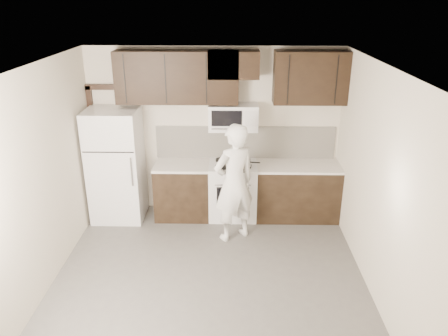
{
  "coord_description": "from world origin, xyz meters",
  "views": [
    {
      "loc": [
        0.28,
        -4.5,
        3.45
      ],
      "look_at": [
        0.18,
        0.9,
        1.26
      ],
      "focal_mm": 35.0,
      "sensor_mm": 36.0,
      "label": 1
    }
  ],
  "objects_px": {
    "microwave": "(233,117)",
    "person": "(234,183)",
    "stove": "(233,190)",
    "refrigerator": "(116,165)"
  },
  "relations": [
    {
      "from": "stove",
      "to": "microwave",
      "type": "distance_m",
      "value": 1.2
    },
    {
      "from": "person",
      "to": "microwave",
      "type": "bearing_deg",
      "value": -120.37
    },
    {
      "from": "refrigerator",
      "to": "person",
      "type": "relative_size",
      "value": 1.01
    },
    {
      "from": "stove",
      "to": "refrigerator",
      "type": "relative_size",
      "value": 0.52
    },
    {
      "from": "stove",
      "to": "refrigerator",
      "type": "bearing_deg",
      "value": -178.49
    },
    {
      "from": "microwave",
      "to": "person",
      "type": "height_order",
      "value": "microwave"
    },
    {
      "from": "stove",
      "to": "refrigerator",
      "type": "xyz_separation_m",
      "value": [
        -1.85,
        -0.05,
        0.44
      ]
    },
    {
      "from": "refrigerator",
      "to": "stove",
      "type": "bearing_deg",
      "value": 1.51
    },
    {
      "from": "refrigerator",
      "to": "person",
      "type": "height_order",
      "value": "refrigerator"
    },
    {
      "from": "refrigerator",
      "to": "microwave",
      "type": "bearing_deg",
      "value": 5.15
    }
  ]
}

